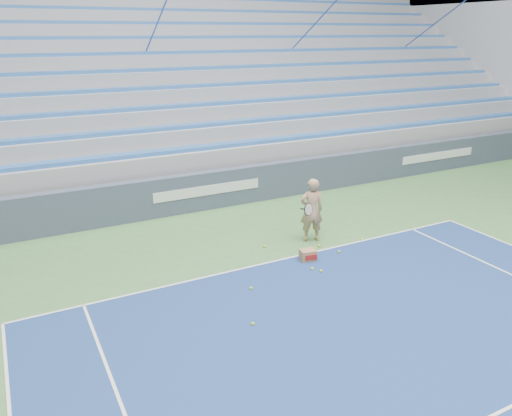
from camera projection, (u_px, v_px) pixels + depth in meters
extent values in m
cube|color=white|center=(275.00, 261.00, 11.13)|extent=(10.97, 0.05, 0.00)
cube|color=#3D485E|center=(206.00, 190.00, 14.30)|extent=(30.00, 0.30, 1.10)
cube|color=white|center=(208.00, 190.00, 14.15)|extent=(3.20, 0.02, 0.28)
cube|color=white|center=(438.00, 156.00, 18.07)|extent=(3.40, 0.02, 0.28)
cube|color=#96989E|center=(159.00, 157.00, 18.10)|extent=(30.00, 8.50, 1.10)
cube|color=#96989E|center=(157.00, 135.00, 17.83)|extent=(30.00, 8.50, 0.50)
cube|color=#3266B6|center=(196.00, 148.00, 14.49)|extent=(29.60, 0.42, 0.11)
cube|color=#96989E|center=(153.00, 120.00, 18.02)|extent=(30.00, 7.65, 0.50)
cube|color=#3266B6|center=(185.00, 126.00, 15.04)|extent=(29.60, 0.42, 0.11)
cube|color=#96989E|center=(148.00, 104.00, 18.21)|extent=(30.00, 6.80, 0.50)
cube|color=#3266B6|center=(175.00, 106.00, 15.58)|extent=(29.60, 0.42, 0.11)
cube|color=#96989E|center=(144.00, 89.00, 18.40)|extent=(30.00, 5.95, 0.50)
cube|color=#3266B6|center=(166.00, 87.00, 16.12)|extent=(29.60, 0.42, 0.11)
cube|color=#96989E|center=(140.00, 74.00, 18.58)|extent=(30.00, 5.10, 0.50)
cube|color=#3266B6|center=(157.00, 69.00, 16.66)|extent=(29.60, 0.42, 0.11)
cube|color=#96989E|center=(136.00, 60.00, 18.77)|extent=(30.00, 4.25, 0.50)
cube|color=#3266B6|center=(149.00, 53.00, 17.21)|extent=(29.60, 0.42, 0.11)
cube|color=#96989E|center=(132.00, 46.00, 18.96)|extent=(30.00, 3.40, 0.50)
cube|color=#3266B6|center=(141.00, 37.00, 17.75)|extent=(29.60, 0.42, 0.11)
cube|color=#96989E|center=(128.00, 32.00, 19.15)|extent=(30.00, 2.55, 0.50)
cube|color=#3266B6|center=(134.00, 23.00, 18.29)|extent=(29.60, 0.42, 0.11)
cube|color=#96989E|center=(124.00, 18.00, 19.34)|extent=(30.00, 1.70, 0.50)
cube|color=#3266B6|center=(127.00, 9.00, 18.84)|extent=(29.60, 0.42, 0.11)
cube|color=#96989E|center=(121.00, 5.00, 19.52)|extent=(30.00, 0.85, 0.50)
cube|color=#96989E|center=(462.00, 71.00, 23.87)|extent=(0.30, 8.80, 6.10)
cube|color=#96989E|center=(121.00, 62.00, 20.87)|extent=(31.00, 0.40, 7.30)
cylinder|color=#2D4E9F|center=(151.00, 39.00, 16.75)|extent=(0.05, 8.53, 5.04)
cylinder|color=#2D4E9F|center=(302.00, 38.00, 19.36)|extent=(0.05, 8.53, 5.04)
cylinder|color=#2D4E9F|center=(417.00, 38.00, 21.98)|extent=(0.05, 8.53, 5.04)
imported|color=tan|center=(312.00, 210.00, 12.02)|extent=(0.66, 0.52, 1.58)
cylinder|color=black|center=(305.00, 209.00, 11.61)|extent=(0.12, 0.27, 0.08)
cylinder|color=beige|center=(308.00, 209.00, 11.30)|extent=(0.29, 0.16, 0.28)
torus|color=black|center=(308.00, 209.00, 11.30)|extent=(0.31, 0.18, 0.30)
cube|color=#9A734A|center=(308.00, 255.00, 11.15)|extent=(0.39, 0.32, 0.26)
cube|color=#B21E19|center=(311.00, 257.00, 11.04)|extent=(0.27, 0.07, 0.12)
sphere|color=#B9E02D|center=(339.00, 252.00, 11.56)|extent=(0.07, 0.07, 0.07)
sphere|color=#B9E02D|center=(253.00, 324.00, 8.71)|extent=(0.07, 0.07, 0.07)
sphere|color=#B9E02D|center=(312.00, 269.00, 10.73)|extent=(0.07, 0.07, 0.07)
sphere|color=#B9E02D|center=(251.00, 288.00, 9.92)|extent=(0.07, 0.07, 0.07)
sphere|color=#B9E02D|center=(319.00, 246.00, 11.88)|extent=(0.07, 0.07, 0.07)
sphere|color=#B9E02D|center=(362.00, 239.00, 12.25)|extent=(0.07, 0.07, 0.07)
sphere|color=#B9E02D|center=(321.00, 271.00, 10.63)|extent=(0.07, 0.07, 0.07)
sphere|color=#B9E02D|center=(265.00, 246.00, 11.85)|extent=(0.07, 0.07, 0.07)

